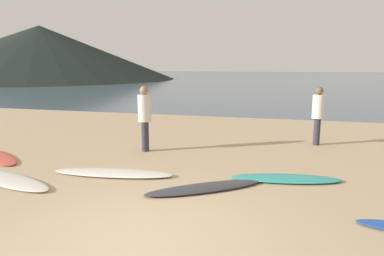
{
  "coord_description": "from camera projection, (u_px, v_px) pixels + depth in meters",
  "views": [
    {
      "loc": [
        1.76,
        -3.69,
        2.23
      ],
      "look_at": [
        -0.57,
        4.91,
        0.6
      ],
      "focal_mm": 32.45,
      "sensor_mm": 36.0,
      "label": 1
    }
  ],
  "objects": [
    {
      "name": "ocean_water",
      "position": [
        276.0,
        77.0,
        62.3
      ],
      "size": [
        140.0,
        100.0,
        0.01
      ],
      "primitive_type": "cube",
      "color": "#475B6B",
      "rests_on": "ground"
    },
    {
      "name": "surfboard_6",
      "position": [
        286.0,
        178.0,
        6.77
      ],
      "size": [
        2.19,
        0.92,
        0.08
      ],
      "primitive_type": "ellipsoid",
      "rotation": [
        0.0,
        0.0,
        0.17
      ],
      "color": "teal",
      "rests_on": "ground"
    },
    {
      "name": "person_0",
      "position": [
        145.0,
        113.0,
        8.91
      ],
      "size": [
        0.34,
        0.34,
        1.7
      ],
      "rotation": [
        0.0,
        0.0,
        5.33
      ],
      "color": "#2D2D38",
      "rests_on": "ground"
    },
    {
      "name": "surfboard_3",
      "position": [
        8.0,
        180.0,
        6.7
      ],
      "size": [
        2.44,
        1.26,
        0.08
      ],
      "primitive_type": "ellipsoid",
      "rotation": [
        0.0,
        0.0,
        -0.29
      ],
      "color": "silver",
      "rests_on": "ground"
    },
    {
      "name": "ground_plane",
      "position": [
        239.0,
        124.0,
        13.87
      ],
      "size": [
        120.0,
        120.0,
        0.2
      ],
      "primitive_type": "cube",
      "color": "tan",
      "rests_on": "ground"
    },
    {
      "name": "surfboard_5",
      "position": [
        204.0,
        188.0,
        6.27
      ],
      "size": [
        2.11,
        1.67,
        0.08
      ],
      "primitive_type": "ellipsoid",
      "rotation": [
        0.0,
        0.0,
        0.61
      ],
      "color": "#333338",
      "rests_on": "ground"
    },
    {
      "name": "surfboard_4",
      "position": [
        113.0,
        173.0,
        7.1
      ],
      "size": [
        2.56,
        0.88,
        0.09
      ],
      "primitive_type": "ellipsoid",
      "rotation": [
        0.0,
        0.0,
        0.13
      ],
      "color": "silver",
      "rests_on": "ground"
    },
    {
      "name": "person_1",
      "position": [
        318.0,
        111.0,
        9.62
      ],
      "size": [
        0.33,
        0.33,
        1.63
      ],
      "rotation": [
        0.0,
        0.0,
        5.65
      ],
      "color": "#2D2D38",
      "rests_on": "ground"
    },
    {
      "name": "headland_hill",
      "position": [
        41.0,
        53.0,
        52.84
      ],
      "size": [
        40.65,
        40.65,
        8.05
      ],
      "primitive_type": "cone",
      "color": "black",
      "rests_on": "ground"
    }
  ]
}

